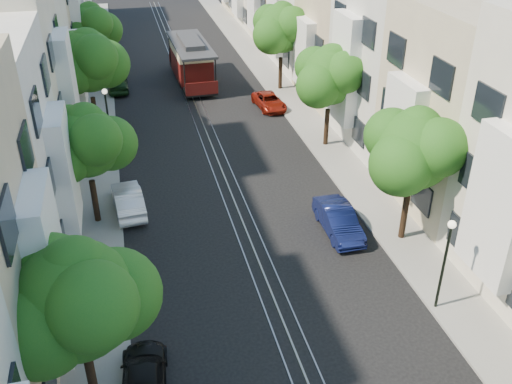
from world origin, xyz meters
TOP-DOWN VIEW (x-y plane):
  - ground at (0.00, 28.00)m, footprint 200.00×200.00m
  - sidewalk_east at (7.25, 28.00)m, footprint 2.50×80.00m
  - sidewalk_west at (-7.25, 28.00)m, footprint 2.50×80.00m
  - rail_left at (-0.55, 28.00)m, footprint 0.06×80.00m
  - rail_slot at (0.00, 28.00)m, footprint 0.06×80.00m
  - rail_right at (0.55, 28.00)m, footprint 0.06×80.00m
  - lane_line at (0.00, 28.00)m, footprint 0.08×80.00m
  - townhouses_east at (11.87, 27.91)m, footprint 7.75×72.00m
  - townhouses_west at (-11.87, 27.91)m, footprint 7.75×72.00m
  - tree_e_b at (7.26, 8.98)m, footprint 4.93×4.08m
  - tree_e_c at (7.26, 19.98)m, footprint 4.84×3.99m
  - tree_e_d at (7.26, 30.98)m, footprint 5.01×4.16m
  - tree_w_a at (-7.14, 1.98)m, footprint 4.93×4.08m
  - tree_w_b at (-7.14, 13.98)m, footprint 4.72×3.87m
  - tree_w_c at (-7.14, 24.98)m, footprint 5.13×4.28m
  - tree_w_d at (-7.14, 35.98)m, footprint 4.84×3.99m
  - lamp_east at (6.30, 4.00)m, footprint 0.32×0.32m
  - lamp_west at (-6.30, 22.00)m, footprint 0.32×0.32m
  - cable_car at (0.50, 34.33)m, footprint 3.07×8.91m
  - parked_car_e_mid at (4.40, 10.29)m, footprint 1.45×4.11m
  - parked_car_e_far at (5.30, 27.24)m, footprint 2.12×3.98m
  - parked_car_w_near at (-5.60, 2.54)m, footprint 1.92×4.04m
  - parked_car_w_mid at (-5.60, 14.73)m, footprint 1.76×4.17m
  - parked_car_w_far at (-5.60, 33.79)m, footprint 1.64×4.04m

SIDE VIEW (x-z plane):
  - ground at x=0.00m, z-range 0.00..0.00m
  - lane_line at x=0.00m, z-range 0.00..0.01m
  - rail_left at x=-0.55m, z-range 0.00..0.02m
  - rail_slot at x=0.00m, z-range 0.00..0.02m
  - rail_right at x=0.55m, z-range 0.00..0.02m
  - sidewalk_east at x=7.25m, z-range 0.00..0.12m
  - sidewalk_west at x=-7.25m, z-range 0.00..0.12m
  - parked_car_e_far at x=5.30m, z-range 0.00..1.06m
  - parked_car_w_near at x=-5.60m, z-range 0.00..1.14m
  - parked_car_w_mid at x=-5.60m, z-range 0.00..1.34m
  - parked_car_e_mid at x=4.40m, z-range 0.00..1.35m
  - parked_car_w_far at x=-5.60m, z-range 0.00..1.37m
  - cable_car at x=0.50m, z-range 0.31..3.70m
  - lamp_east at x=6.30m, z-range 0.77..4.93m
  - lamp_west at x=-6.30m, z-range 0.77..4.93m
  - tree_w_b at x=-7.14m, z-range 1.26..7.53m
  - tree_e_c at x=7.26m, z-range 1.34..7.86m
  - tree_w_d at x=-7.14m, z-range 1.34..7.86m
  - tree_e_b at x=7.26m, z-range 1.39..8.07m
  - tree_w_a at x=-7.14m, z-range 1.39..8.07m
  - tree_e_d at x=7.26m, z-range 1.44..8.29m
  - tree_w_c at x=-7.14m, z-range 1.52..8.62m
  - townhouses_west at x=-11.87m, z-range -0.80..10.96m
  - townhouses_east at x=11.87m, z-range -0.82..11.18m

